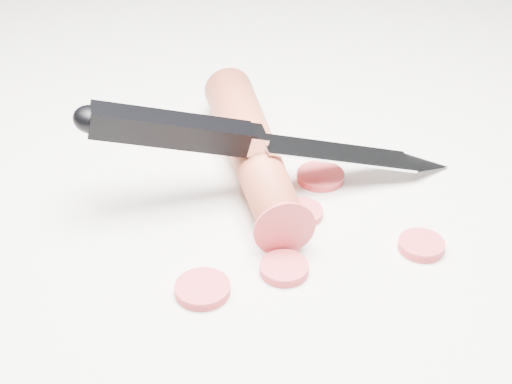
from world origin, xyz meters
name	(u,v)px	position (x,y,z in m)	size (l,w,h in m)	color
ground	(268,191)	(0.00, 0.00, 0.00)	(2.40, 2.40, 0.00)	silver
carrot	(252,149)	(0.00, 0.03, 0.02)	(0.04, 0.04, 0.21)	#C34529
carrot_slice_0	(203,289)	(-0.09, -0.08, 0.00)	(0.03, 0.03, 0.01)	#CB353C
carrot_slice_1	(421,245)	(0.06, -0.11, 0.00)	(0.03, 0.03, 0.01)	#CB353C
carrot_slice_2	(284,268)	(-0.03, -0.09, 0.00)	(0.03, 0.03, 0.01)	#CB353C
carrot_slice_3	(320,176)	(0.04, 0.00, 0.00)	(0.04, 0.04, 0.01)	#CB353C
carrot_slice_4	(300,212)	(0.01, -0.04, 0.00)	(0.03, 0.03, 0.01)	#CB353C
kitchen_knife	(276,138)	(0.01, 0.00, 0.04)	(0.28, 0.09, 0.09)	silver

